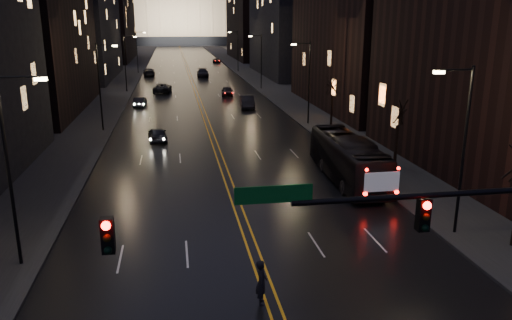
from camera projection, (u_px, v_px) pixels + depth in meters
name	position (u px, v px, depth m)	size (l,w,h in m)	color
road	(185.00, 62.00, 139.15)	(20.00, 320.00, 0.02)	black
sidewalk_left	(134.00, 63.00, 136.93)	(8.00, 320.00, 0.16)	black
sidewalk_right	(235.00, 61.00, 141.34)	(8.00, 320.00, 0.16)	black
center_line	(185.00, 62.00, 139.15)	(0.62, 320.00, 0.01)	orange
building_left_far	(80.00, 27.00, 97.05)	(12.00, 34.00, 20.00)	black
building_left_dist	(108.00, 18.00, 142.12)	(12.00, 40.00, 24.00)	black
building_right_mid	(291.00, 11.00, 102.86)	(12.00, 34.00, 26.00)	black
building_right_dist	(254.00, 21.00, 149.01)	(12.00, 40.00, 22.00)	black
capitol	(177.00, 8.00, 248.55)	(90.00, 50.00, 58.50)	black
traffic_signal	(495.00, 225.00, 15.19)	(17.29, 0.45, 7.00)	black
streetlamp_right_near	(461.00, 143.00, 25.47)	(2.13, 0.25, 9.00)	black
streetlamp_left_near	(12.00, 162.00, 22.06)	(2.13, 0.25, 9.00)	black
streetlamp_right_mid	(308.00, 79.00, 53.98)	(2.13, 0.25, 9.00)	black
streetlamp_left_mid	(101.00, 82.00, 50.57)	(2.13, 0.25, 9.00)	black
streetlamp_right_far	(260.00, 59.00, 82.48)	(2.13, 0.25, 9.00)	black
streetlamp_left_far	(126.00, 60.00, 79.07)	(2.13, 0.25, 9.00)	black
streetlamp_right_dist	(237.00, 49.00, 110.99)	(2.13, 0.25, 9.00)	black
streetlamp_left_dist	(138.00, 50.00, 107.58)	(2.13, 0.25, 9.00)	black
tree_right_mid	(399.00, 112.00, 37.37)	(2.40, 2.40, 6.65)	black
tree_right_far	(333.00, 86.00, 52.57)	(2.40, 2.40, 6.65)	black
bus	(348.00, 159.00, 35.64)	(2.69, 11.49, 3.20)	black
oncoming_car_a	(158.00, 134.00, 47.45)	(1.67, 4.16, 1.42)	black
oncoming_car_b	(140.00, 102.00, 66.61)	(1.40, 4.02, 1.32)	black
oncoming_car_c	(163.00, 88.00, 79.85)	(2.51, 5.44, 1.51)	black
oncoming_car_d	(149.00, 72.00, 104.54)	(2.23, 5.49, 1.59)	black
receding_car_a	(247.00, 102.00, 65.59)	(1.73, 4.95, 1.63)	black
receding_car_b	(227.00, 91.00, 76.32)	(1.73, 4.30, 1.47)	black
receding_car_c	(203.00, 73.00, 102.14)	(2.31, 5.69, 1.65)	black
receding_car_d	(217.00, 60.00, 137.01)	(2.07, 4.50, 1.25)	black
pedestrian_a	(261.00, 282.00, 20.06)	(0.70, 0.46, 1.92)	black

